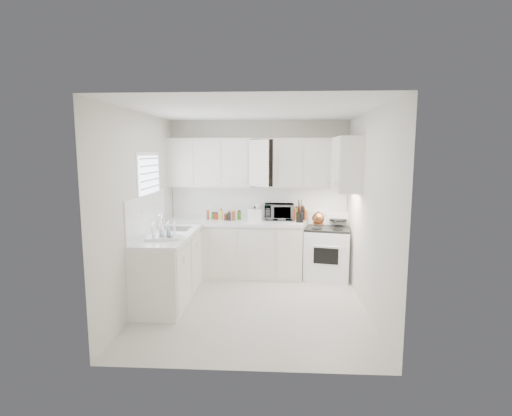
# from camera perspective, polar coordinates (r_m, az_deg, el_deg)

# --- Properties ---
(floor) EXTENTS (3.20, 3.20, 0.00)m
(floor) POSITION_cam_1_polar(r_m,az_deg,el_deg) (5.53, -0.42, -14.00)
(floor) COLOR beige
(floor) RESTS_ON ground
(ceiling) EXTENTS (3.20, 3.20, 0.00)m
(ceiling) POSITION_cam_1_polar(r_m,az_deg,el_deg) (5.14, -0.45, 13.91)
(ceiling) COLOR white
(ceiling) RESTS_ON ground
(wall_back) EXTENTS (3.00, 0.00, 3.00)m
(wall_back) POSITION_cam_1_polar(r_m,az_deg,el_deg) (6.76, 0.43, 1.51)
(wall_back) COLOR silver
(wall_back) RESTS_ON ground
(wall_front) EXTENTS (3.00, 0.00, 3.00)m
(wall_front) POSITION_cam_1_polar(r_m,az_deg,el_deg) (3.61, -2.06, -4.42)
(wall_front) COLOR silver
(wall_front) RESTS_ON ground
(wall_left) EXTENTS (0.00, 3.20, 3.20)m
(wall_left) POSITION_cam_1_polar(r_m,az_deg,el_deg) (5.48, -16.29, -0.40)
(wall_left) COLOR silver
(wall_left) RESTS_ON ground
(wall_right) EXTENTS (0.00, 3.20, 3.20)m
(wall_right) POSITION_cam_1_polar(r_m,az_deg,el_deg) (5.30, 15.97, -0.67)
(wall_right) COLOR silver
(wall_right) RESTS_ON ground
(window_blinds) EXTENTS (0.06, 0.96, 1.06)m
(window_blinds) POSITION_cam_1_polar(r_m,az_deg,el_deg) (5.77, -15.05, 2.57)
(window_blinds) COLOR white
(window_blinds) RESTS_ON wall_left
(lower_cabinets_back) EXTENTS (2.22, 0.60, 0.90)m
(lower_cabinets_back) POSITION_cam_1_polar(r_m,az_deg,el_deg) (6.65, -3.08, -6.07)
(lower_cabinets_back) COLOR silver
(lower_cabinets_back) RESTS_ON floor
(lower_cabinets_left) EXTENTS (0.60, 1.60, 0.90)m
(lower_cabinets_left) POSITION_cam_1_polar(r_m,az_deg,el_deg) (5.76, -12.43, -8.52)
(lower_cabinets_left) COLOR silver
(lower_cabinets_left) RESTS_ON floor
(countertop_back) EXTENTS (2.24, 0.64, 0.05)m
(countertop_back) POSITION_cam_1_polar(r_m,az_deg,el_deg) (6.54, -3.12, -2.05)
(countertop_back) COLOR white
(countertop_back) RESTS_ON lower_cabinets_back
(countertop_left) EXTENTS (0.64, 1.62, 0.05)m
(countertop_left) POSITION_cam_1_polar(r_m,az_deg,el_deg) (5.64, -12.48, -3.90)
(countertop_left) COLOR white
(countertop_left) RESTS_ON lower_cabinets_left
(backsplash_back) EXTENTS (2.98, 0.02, 0.55)m
(backsplash_back) POSITION_cam_1_polar(r_m,az_deg,el_deg) (6.76, 0.42, 0.87)
(backsplash_back) COLOR white
(backsplash_back) RESTS_ON wall_back
(backsplash_left) EXTENTS (0.02, 1.60, 0.55)m
(backsplash_left) POSITION_cam_1_polar(r_m,az_deg,el_deg) (5.68, -15.49, -0.85)
(backsplash_left) COLOR white
(backsplash_left) RESTS_ON wall_left
(upper_cabinets_back) EXTENTS (3.00, 0.33, 0.80)m
(upper_cabinets_back) POSITION_cam_1_polar(r_m,az_deg,el_deg) (6.58, 0.36, 3.07)
(upper_cabinets_back) COLOR silver
(upper_cabinets_back) RESTS_ON wall_back
(upper_cabinets_right) EXTENTS (0.33, 0.90, 0.80)m
(upper_cabinets_right) POSITION_cam_1_polar(r_m,az_deg,el_deg) (6.04, 12.82, 2.41)
(upper_cabinets_right) COLOR silver
(upper_cabinets_right) RESTS_ON wall_right
(sink) EXTENTS (0.42, 0.38, 0.30)m
(sink) POSITION_cam_1_polar(r_m,az_deg,el_deg) (5.94, -11.62, -1.83)
(sink) COLOR gray
(sink) RESTS_ON countertop_left
(stove) EXTENTS (0.82, 0.72, 1.10)m
(stove) POSITION_cam_1_polar(r_m,az_deg,el_deg) (6.59, 10.32, -5.44)
(stove) COLOR white
(stove) RESTS_ON floor
(tea_kettle) EXTENTS (0.27, 0.24, 0.22)m
(tea_kettle) POSITION_cam_1_polar(r_m,az_deg,el_deg) (6.32, 8.99, -1.35)
(tea_kettle) COLOR brown
(tea_kettle) RESTS_ON stove
(frying_pan) EXTENTS (0.43, 0.54, 0.04)m
(frying_pan) POSITION_cam_1_polar(r_m,az_deg,el_deg) (6.69, 11.77, -1.62)
(frying_pan) COLOR black
(frying_pan) RESTS_ON stove
(microwave) EXTENTS (0.49, 0.28, 0.33)m
(microwave) POSITION_cam_1_polar(r_m,az_deg,el_deg) (6.63, 3.36, -0.26)
(microwave) COLOR gray
(microwave) RESTS_ON countertop_back
(rice_cooker) EXTENTS (0.27, 0.27, 0.24)m
(rice_cooker) POSITION_cam_1_polar(r_m,az_deg,el_deg) (6.49, -0.19, -0.81)
(rice_cooker) COLOR white
(rice_cooker) RESTS_ON countertop_back
(paper_towel) EXTENTS (0.12, 0.12, 0.27)m
(paper_towel) POSITION_cam_1_polar(r_m,az_deg,el_deg) (6.62, 0.32, -0.51)
(paper_towel) COLOR white
(paper_towel) RESTS_ON countertop_back
(utensil_crock) EXTENTS (0.14, 0.14, 0.38)m
(utensil_crock) POSITION_cam_1_polar(r_m,az_deg,el_deg) (6.39, 6.35, -0.39)
(utensil_crock) COLOR black
(utensil_crock) RESTS_ON countertop_back
(dish_rack) EXTENTS (0.49, 0.40, 0.24)m
(dish_rack) POSITION_cam_1_polar(r_m,az_deg,el_deg) (5.31, -13.29, -3.07)
(dish_rack) COLOR white
(dish_rack) RESTS_ON countertop_left
(spice_left_0) EXTENTS (0.06, 0.06, 0.13)m
(spice_left_0) POSITION_cam_1_polar(r_m,az_deg,el_deg) (6.72, -6.91, -1.05)
(spice_left_0) COLOR brown
(spice_left_0) RESTS_ON countertop_back
(spice_left_1) EXTENTS (0.06, 0.06, 0.13)m
(spice_left_1) POSITION_cam_1_polar(r_m,az_deg,el_deg) (6.62, -6.41, -1.18)
(spice_left_1) COLOR #3C7727
(spice_left_1) RESTS_ON countertop_back
(spice_left_2) EXTENTS (0.06, 0.06, 0.13)m
(spice_left_2) POSITION_cam_1_polar(r_m,az_deg,el_deg) (6.69, -5.65, -1.06)
(spice_left_2) COLOR #B12D17
(spice_left_2) RESTS_ON countertop_back
(spice_left_3) EXTENTS (0.06, 0.06, 0.13)m
(spice_left_3) POSITION_cam_1_polar(r_m,az_deg,el_deg) (6.60, -5.12, -1.20)
(spice_left_3) COLOR yellow
(spice_left_3) RESTS_ON countertop_back
(spice_left_4) EXTENTS (0.06, 0.06, 0.13)m
(spice_left_4) POSITION_cam_1_polar(r_m,az_deg,el_deg) (6.67, -4.37, -1.08)
(spice_left_4) COLOR #592819
(spice_left_4) RESTS_ON countertop_back
(spice_left_5) EXTENTS (0.06, 0.06, 0.13)m
(spice_left_5) POSITION_cam_1_polar(r_m,az_deg,el_deg) (6.58, -3.83, -1.21)
(spice_left_5) COLOR black
(spice_left_5) RESTS_ON countertop_back
(spice_left_6) EXTENTS (0.06, 0.06, 0.13)m
(spice_left_6) POSITION_cam_1_polar(r_m,az_deg,el_deg) (6.65, -3.09, -1.09)
(spice_left_6) COLOR brown
(spice_left_6) RESTS_ON countertop_back
(spice_left_7) EXTENTS (0.06, 0.06, 0.13)m
(spice_left_7) POSITION_cam_1_polar(r_m,az_deg,el_deg) (6.56, -2.53, -1.22)
(spice_left_7) COLOR #3C7727
(spice_left_7) RESTS_ON countertop_back
(sauce_right_0) EXTENTS (0.06, 0.06, 0.19)m
(sauce_right_0) POSITION_cam_1_polar(r_m,az_deg,el_deg) (6.65, 5.36, -0.85)
(sauce_right_0) COLOR #B12D17
(sauce_right_0) RESTS_ON countertop_back
(sauce_right_1) EXTENTS (0.06, 0.06, 0.19)m
(sauce_right_1) POSITION_cam_1_polar(r_m,az_deg,el_deg) (6.60, 5.86, -0.94)
(sauce_right_1) COLOR yellow
(sauce_right_1) RESTS_ON countertop_back
(sauce_right_2) EXTENTS (0.06, 0.06, 0.19)m
(sauce_right_2) POSITION_cam_1_polar(r_m,az_deg,el_deg) (6.66, 6.31, -0.86)
(sauce_right_2) COLOR #592819
(sauce_right_2) RESTS_ON countertop_back
(sauce_right_3) EXTENTS (0.06, 0.06, 0.19)m
(sauce_right_3) POSITION_cam_1_polar(r_m,az_deg,el_deg) (6.60, 6.81, -0.95)
(sauce_right_3) COLOR black
(sauce_right_3) RESTS_ON countertop_back
(sauce_right_4) EXTENTS (0.06, 0.06, 0.19)m
(sauce_right_4) POSITION_cam_1_polar(r_m,az_deg,el_deg) (6.67, 7.25, -0.87)
(sauce_right_4) COLOR brown
(sauce_right_4) RESTS_ON countertop_back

